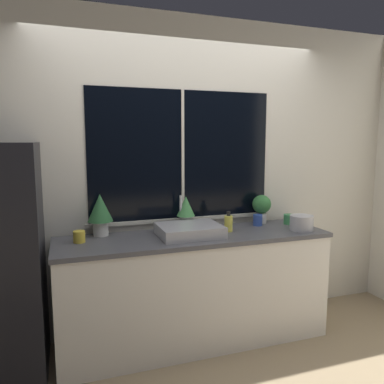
% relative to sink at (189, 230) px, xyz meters
% --- Properties ---
extents(ground_plane, '(14.00, 14.00, 0.00)m').
position_rel_sink_xyz_m(ground_plane, '(0.05, -0.28, -0.94)').
color(ground_plane, '#937F60').
extents(wall_back, '(8.00, 0.09, 2.70)m').
position_rel_sink_xyz_m(wall_back, '(0.05, 0.37, 0.41)').
color(wall_back, silver).
rests_on(wall_back, ground_plane).
extents(wall_right, '(0.06, 7.00, 2.70)m').
position_rel_sink_xyz_m(wall_right, '(2.21, 1.22, 0.41)').
color(wall_right, silver).
rests_on(wall_right, ground_plane).
extents(counter, '(2.19, 0.61, 0.90)m').
position_rel_sink_xyz_m(counter, '(0.05, 0.01, -0.49)').
color(counter, white).
rests_on(counter, ground_plane).
extents(sink, '(0.49, 0.45, 0.29)m').
position_rel_sink_xyz_m(sink, '(0.00, 0.00, 0.00)').
color(sink, '#ADADB2').
rests_on(sink, counter).
extents(potted_plant_left, '(0.20, 0.20, 0.34)m').
position_rel_sink_xyz_m(potted_plant_left, '(-0.67, 0.23, 0.15)').
color(potted_plant_left, white).
rests_on(potted_plant_left, counter).
extents(potted_plant_center, '(0.15, 0.15, 0.28)m').
position_rel_sink_xyz_m(potted_plant_center, '(0.05, 0.23, 0.12)').
color(potted_plant_center, white).
rests_on(potted_plant_center, counter).
extents(potted_plant_right, '(0.17, 0.17, 0.26)m').
position_rel_sink_xyz_m(potted_plant_right, '(0.78, 0.23, 0.11)').
color(potted_plant_right, white).
rests_on(potted_plant_right, counter).
extents(soap_bottle, '(0.07, 0.07, 0.17)m').
position_rel_sink_xyz_m(soap_bottle, '(0.35, 0.03, 0.02)').
color(soap_bottle, '#DBD14C').
rests_on(soap_bottle, counter).
extents(mug_yellow, '(0.09, 0.09, 0.09)m').
position_rel_sink_xyz_m(mug_yellow, '(-0.84, 0.08, -0.00)').
color(mug_yellow, gold).
rests_on(mug_yellow, counter).
extents(mug_green, '(0.10, 0.10, 0.09)m').
position_rel_sink_xyz_m(mug_green, '(0.99, 0.11, -0.00)').
color(mug_green, '#38844C').
rests_on(mug_green, counter).
extents(mug_blue, '(0.08, 0.08, 0.10)m').
position_rel_sink_xyz_m(mug_blue, '(0.69, 0.15, 0.00)').
color(mug_blue, '#3351AD').
rests_on(mug_blue, counter).
extents(kettle, '(0.20, 0.20, 0.14)m').
position_rel_sink_xyz_m(kettle, '(0.96, -0.13, 0.02)').
color(kettle, '#B2B2B7').
rests_on(kettle, counter).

